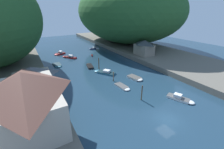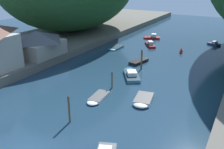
{
  "view_description": "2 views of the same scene",
  "coord_description": "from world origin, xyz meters",
  "views": [
    {
      "loc": [
        -17.55,
        -12.11,
        16.38
      ],
      "look_at": [
        -1.33,
        15.55,
        2.42
      ],
      "focal_mm": 24.0,
      "sensor_mm": 36.0,
      "label": 1
    },
    {
      "loc": [
        15.61,
        -11.57,
        14.81
      ],
      "look_at": [
        -0.77,
        17.54,
        1.68
      ],
      "focal_mm": 40.0,
      "sensor_mm": 36.0,
      "label": 2
    }
  ],
  "objects": [
    {
      "name": "boat_cabin_cruiser",
      "position": [
        -4.33,
        41.58,
        0.35
      ],
      "size": [
        4.53,
        5.64,
        1.17
      ],
      "rotation": [
        0.0,
        0.0,
        0.61
      ],
      "color": "red",
      "rests_on": "water_surface"
    },
    {
      "name": "boat_navy_launch",
      "position": [
        6.76,
        2.69,
        0.32
      ],
      "size": [
        3.38,
        5.35,
        1.08
      ],
      "rotation": [
        0.0,
        0.0,
        3.52
      ],
      "color": "white",
      "rests_on": "water_surface"
    },
    {
      "name": "boat_mid_channel",
      "position": [
        0.1,
        22.24,
        0.33
      ],
      "size": [
        5.12,
        6.35,
        1.08
      ],
      "rotation": [
        0.0,
        0.0,
        0.58
      ],
      "color": "teal",
      "rests_on": "water_surface"
    },
    {
      "name": "channel_buoy_near",
      "position": [
        3.66,
        38.98,
        0.42
      ],
      "size": [
        0.72,
        0.72,
        1.09
      ],
      "color": "red",
      "rests_on": "water_surface"
    },
    {
      "name": "hillside_right",
      "position": [
        26.14,
        49.58,
        15.41
      ],
      "size": [
        41.45,
        58.03,
        27.89
      ],
      "color": "#285628",
      "rests_on": "right_bank"
    },
    {
      "name": "mooring_post_farthest",
      "position": [
        0.25,
        25.96,
        1.74
      ],
      "size": [
        0.29,
        0.29,
        3.47
      ],
      "color": "brown",
      "rests_on": "water_surface"
    },
    {
      "name": "right_bank",
      "position": [
        25.04,
        30.0,
        0.73
      ],
      "size": [
        22.0,
        120.0,
        1.46
      ],
      "color": "#666056",
      "rests_on": "ground"
    },
    {
      "name": "water_surface",
      "position": [
        0.0,
        30.0,
        0.0
      ],
      "size": [
        130.0,
        130.0,
        0.0
      ],
      "primitive_type": "plane",
      "color": "#1E384C",
      "rests_on": "ground"
    },
    {
      "name": "person_on_quay",
      "position": [
        -15.43,
        20.1,
        2.44
      ],
      "size": [
        0.23,
        0.39,
        1.69
      ],
      "rotation": [
        0.0,
        0.0,
        1.6
      ],
      "color": "#282D3D",
      "rests_on": "left_bank"
    },
    {
      "name": "mooring_post_nearest",
      "position": [
        0.11,
        6.61,
        1.61
      ],
      "size": [
        0.23,
        0.23,
        3.2
      ],
      "color": "brown",
      "rests_on": "water_surface"
    },
    {
      "name": "boat_moored_right",
      "position": [
        -6.33,
        48.17,
        0.38
      ],
      "size": [
        4.62,
        3.26,
        1.26
      ],
      "rotation": [
        0.0,
        0.0,
        1.92
      ],
      "color": "red",
      "rests_on": "water_surface"
    },
    {
      "name": "waterfront_building",
      "position": [
        -18.77,
        8.13,
        5.55
      ],
      "size": [
        8.57,
        13.09,
        7.91
      ],
      "color": "#B2A899",
      "rests_on": "left_bank"
    },
    {
      "name": "boathouse_shed",
      "position": [
        -17.55,
        19.98,
        3.75
      ],
      "size": [
        7.79,
        8.39,
        4.42
      ],
      "color": "gray",
      "rests_on": "left_bank"
    },
    {
      "name": "boat_white_cruiser",
      "position": [
        -0.17,
        12.62,
        0.19
      ],
      "size": [
        2.04,
        4.42,
        0.39
      ],
      "rotation": [
        0.0,
        0.0,
        3.24
      ],
      "color": "white",
      "rests_on": "water_surface"
    },
    {
      "name": "boat_yellow_tender",
      "position": [
        8.38,
        49.12,
        0.31
      ],
      "size": [
        3.47,
        2.79,
        0.97
      ],
      "rotation": [
        0.0,
        0.0,
        1.07
      ],
      "color": "navy",
      "rests_on": "water_surface"
    },
    {
      "name": "boat_red_skiff",
      "position": [
        -9.92,
        35.13,
        0.19
      ],
      "size": [
        2.2,
        4.58,
        0.38
      ],
      "rotation": [
        0.0,
        0.0,
        3.15
      ],
      "color": "teal",
      "rests_on": "water_surface"
    },
    {
      "name": "boat_far_right_bank",
      "position": [
        -1.37,
        29.36,
        0.25
      ],
      "size": [
        2.57,
        5.2,
        0.52
      ],
      "rotation": [
        0.0,
        0.0,
        6.08
      ],
      "color": "black",
      "rests_on": "water_surface"
    },
    {
      "name": "mooring_post_middle",
      "position": [
        -0.28,
        16.66,
        1.27
      ],
      "size": [
        0.25,
        0.25,
        2.52
      ],
      "color": "brown",
      "rests_on": "water_surface"
    },
    {
      "name": "right_bank_cottage",
      "position": [
        18.71,
        27.22,
        4.15
      ],
      "size": [
        5.02,
        6.68,
        5.2
      ],
      "color": "gray",
      "rests_on": "right_bank"
    },
    {
      "name": "boat_near_quay",
      "position": [
        5.25,
        14.8,
        0.25
      ],
      "size": [
        2.75,
        4.51,
        0.5
      ],
      "rotation": [
        0.0,
        0.0,
        3.33
      ],
      "color": "silver",
      "rests_on": "water_surface"
    }
  ]
}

